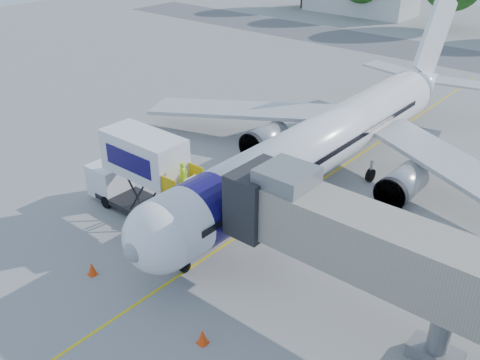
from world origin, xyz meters
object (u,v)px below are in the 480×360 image
Objects in this scene: catering_hiloader at (139,174)px; aircraft at (327,141)px; jet_bridge at (350,238)px; ground_tug at (68,331)px.

aircraft is at bearing 60.57° from catering_hiloader.
catering_hiloader is at bearing -179.99° from jet_bridge.
jet_bridge is at bearing 0.01° from catering_hiloader.
ground_tug is (5.95, -9.39, -2.09)m from catering_hiloader.
jet_bridge is 4.22× the size of ground_tug.
catering_hiloader is 2.58× the size of ground_tug.
aircraft is 13.77m from jet_bridge.
aircraft is 2.71× the size of jet_bridge.
jet_bridge is 1.64× the size of catering_hiloader.
ground_tug is (-8.32, -9.39, -3.68)m from jet_bridge.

